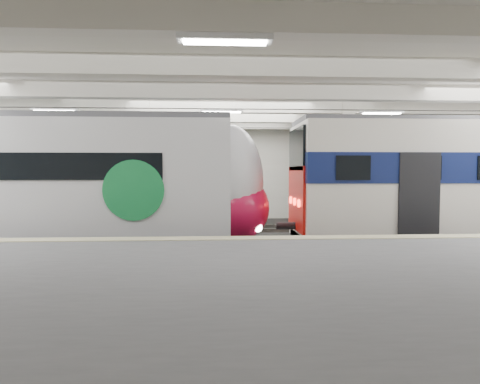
{
  "coord_description": "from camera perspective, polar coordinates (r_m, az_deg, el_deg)",
  "views": [
    {
      "loc": [
        -0.1,
        -12.85,
        2.73
      ],
      "look_at": [
        0.62,
        1.0,
        2.0
      ],
      "focal_mm": 30.0,
      "sensor_mm": 36.0,
      "label": 1
    }
  ],
  "objects": [
    {
      "name": "station_hall",
      "position": [
        11.12,
        -2.44,
        5.66
      ],
      "size": [
        36.0,
        24.0,
        5.75
      ],
      "color": "black",
      "rests_on": "ground"
    },
    {
      "name": "modern_emu",
      "position": [
        13.68,
        -23.03,
        0.49
      ],
      "size": [
        13.77,
        2.84,
        4.44
      ],
      "color": "silver",
      "rests_on": "ground"
    },
    {
      "name": "far_train",
      "position": [
        19.8,
        -25.12,
        2.08
      ],
      "size": [
        15.45,
        3.48,
        4.85
      ],
      "rotation": [
        0.0,
        0.0,
        -0.02
      ],
      "color": "silver",
      "rests_on": "ground"
    }
  ]
}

